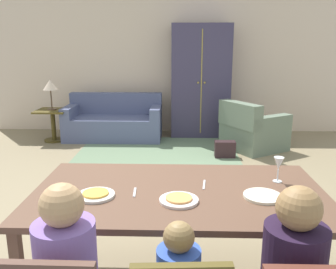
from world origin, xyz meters
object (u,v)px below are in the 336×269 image
(plate_near_child, at_px, (179,200))
(plate_near_man, at_px, (96,195))
(dining_table, at_px, (179,198))
(wine_glass, at_px, (279,164))
(table_lamp, at_px, (50,86))
(plate_near_woman, at_px, (263,196))
(armoire, at_px, (200,81))
(couch, at_px, (114,122))
(handbag, at_px, (225,149))
(armchair, at_px, (252,131))
(side_table, at_px, (53,121))

(plate_near_child, bearing_deg, plate_near_man, 173.73)
(dining_table, distance_m, wine_glass, 0.76)
(dining_table, xyz_separation_m, plate_near_man, (-0.55, -0.12, 0.07))
(table_lamp, bearing_deg, dining_table, -60.32)
(plate_near_woman, height_order, table_lamp, table_lamp)
(plate_near_man, bearing_deg, plate_near_child, -6.27)
(table_lamp, bearing_deg, armoire, 11.45)
(couch, xyz_separation_m, handbag, (1.95, -1.16, -0.17))
(plate_near_child, height_order, couch, couch)
(plate_near_child, height_order, plate_near_woman, same)
(wine_glass, distance_m, table_lamp, 4.89)
(armchair, height_order, handbag, armchair)
(dining_table, relative_size, table_lamp, 3.68)
(plate_near_woman, relative_size, handbag, 0.78)
(dining_table, height_order, plate_near_child, plate_near_child)
(plate_near_child, distance_m, plate_near_woman, 0.55)
(armchair, xyz_separation_m, table_lamp, (-3.53, 0.43, 0.69))
(side_table, bearing_deg, armoire, 11.45)
(wine_glass, bearing_deg, plate_near_woman, -121.07)
(plate_near_child, bearing_deg, wine_glass, 26.74)
(dining_table, distance_m, armoire, 4.61)
(table_lamp, bearing_deg, plate_near_child, -61.39)
(plate_near_man, height_order, wine_glass, wine_glass)
(side_table, relative_size, table_lamp, 1.07)
(plate_near_man, height_order, plate_near_woman, same)
(plate_near_man, bearing_deg, plate_near_woman, 1.05)
(plate_near_child, xyz_separation_m, side_table, (-2.30, 4.21, -0.39))
(dining_table, distance_m, table_lamp, 4.65)
(plate_near_man, distance_m, armchair, 4.15)
(side_table, bearing_deg, table_lamp, 90.00)
(plate_near_man, height_order, handbag, plate_near_man)
(armoire, bearing_deg, dining_table, -95.03)
(plate_near_man, bearing_deg, armchair, 64.53)
(plate_near_child, height_order, handbag, plate_near_child)
(plate_near_child, relative_size, plate_near_woman, 1.00)
(plate_near_woman, relative_size, couch, 0.14)
(handbag, bearing_deg, plate_near_woman, -93.14)
(wine_glass, relative_size, handbag, 0.58)
(plate_near_woman, distance_m, handbag, 3.30)
(dining_table, xyz_separation_m, table_lamp, (-2.30, 4.03, 0.31))
(plate_near_man, xyz_separation_m, table_lamp, (-1.75, 4.15, 0.24))
(armchair, xyz_separation_m, armoire, (-0.82, 0.98, 0.73))
(armchair, bearing_deg, plate_near_woman, -100.43)
(armoire, relative_size, table_lamp, 3.89)
(armchair, xyz_separation_m, handbag, (-0.50, -0.47, -0.19))
(handbag, bearing_deg, dining_table, -103.01)
(plate_near_woman, distance_m, couch, 4.76)
(plate_near_woman, bearing_deg, dining_table, 169.62)
(dining_table, distance_m, plate_near_woman, 0.56)
(handbag, bearing_deg, couch, 149.24)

